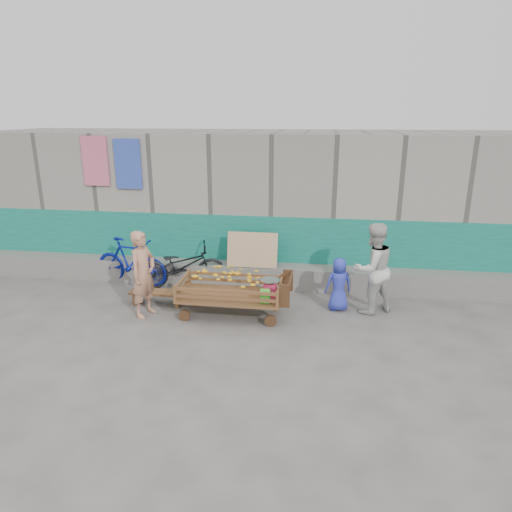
# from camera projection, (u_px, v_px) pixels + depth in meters

# --- Properties ---
(ground) EXTENTS (80.00, 80.00, 0.00)m
(ground) POSITION_uv_depth(u_px,v_px,m) (212.00, 337.00, 7.20)
(ground) COLOR #4F4C48
(ground) RESTS_ON ground
(building_wall) EXTENTS (12.00, 3.50, 3.00)m
(building_wall) POSITION_uv_depth(u_px,v_px,m) (251.00, 200.00, 10.59)
(building_wall) COLOR gray
(building_wall) RESTS_ON ground
(banana_cart) EXTENTS (1.93, 0.88, 0.82)m
(banana_cart) POSITION_uv_depth(u_px,v_px,m) (228.00, 285.00, 7.83)
(banana_cart) COLOR brown
(banana_cart) RESTS_ON ground
(bench) EXTENTS (1.02, 0.30, 0.25)m
(bench) POSITION_uv_depth(u_px,v_px,m) (158.00, 295.00, 8.41)
(bench) COLOR brown
(bench) RESTS_ON ground
(vendor_man) EXTENTS (0.52, 0.64, 1.51)m
(vendor_man) POSITION_uv_depth(u_px,v_px,m) (143.00, 274.00, 7.79)
(vendor_man) COLOR #B2795E
(vendor_man) RESTS_ON ground
(woman) EXTENTS (0.99, 0.94, 1.62)m
(woman) POSITION_uv_depth(u_px,v_px,m) (373.00, 268.00, 7.91)
(woman) COLOR silver
(woman) RESTS_ON ground
(child) EXTENTS (0.55, 0.44, 0.97)m
(child) POSITION_uv_depth(u_px,v_px,m) (339.00, 284.00, 8.09)
(child) COLOR #2B38B2
(child) RESTS_ON ground
(bicycle_dark) EXTENTS (1.84, 1.09, 0.91)m
(bicycle_dark) POSITION_uv_depth(u_px,v_px,m) (182.00, 266.00, 9.16)
(bicycle_dark) COLOR black
(bicycle_dark) RESTS_ON ground
(bicycle_blue) EXTENTS (1.69, 0.78, 0.98)m
(bicycle_blue) POSITION_uv_depth(u_px,v_px,m) (131.00, 262.00, 9.30)
(bicycle_blue) COLOR navy
(bicycle_blue) RESTS_ON ground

